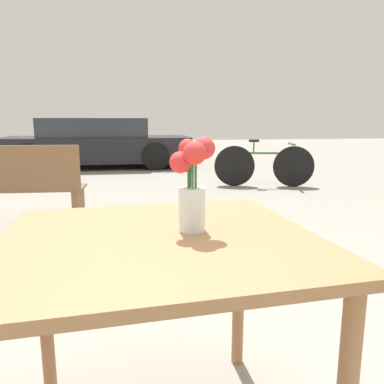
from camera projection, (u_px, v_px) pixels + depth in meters
name	position (u px, v px, depth m)	size (l,w,h in m)	color
table_front	(161.00, 267.00, 1.12)	(0.96, 0.91, 0.73)	#9E7047
flower_vase	(192.00, 186.00, 1.12)	(0.14, 0.14, 0.28)	silver
bicycle	(264.00, 165.00, 6.11)	(1.58, 0.53, 0.76)	black
parked_car	(97.00, 143.00, 8.72)	(4.29, 1.93, 1.12)	black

